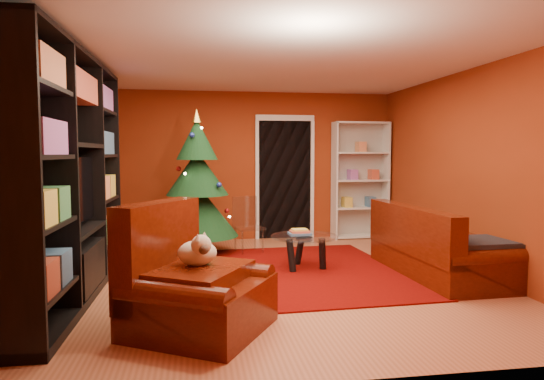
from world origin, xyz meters
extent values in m
cube|color=#A65837|center=(0.00, 0.00, -0.03)|extent=(5.00, 5.50, 0.05)
cube|color=silver|center=(0.00, 0.00, 2.62)|extent=(5.00, 5.50, 0.05)
cube|color=maroon|center=(0.00, 2.77, 1.30)|extent=(5.00, 0.05, 2.60)
cube|color=maroon|center=(-2.52, 0.00, 1.30)|extent=(0.05, 5.50, 2.60)
cube|color=maroon|center=(2.52, 0.00, 1.30)|extent=(0.05, 5.50, 2.60)
cube|color=#610501|center=(0.27, 0.24, 0.01)|extent=(2.81, 3.24, 0.02)
cube|color=#257B73|center=(-1.15, 1.40, 0.16)|extent=(0.36, 0.36, 0.33)
cube|color=#A52710|center=(-1.37, 1.93, 0.10)|extent=(0.21, 0.21, 0.20)
camera|label=1|loc=(-0.97, -5.77, 1.52)|focal=32.00mm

